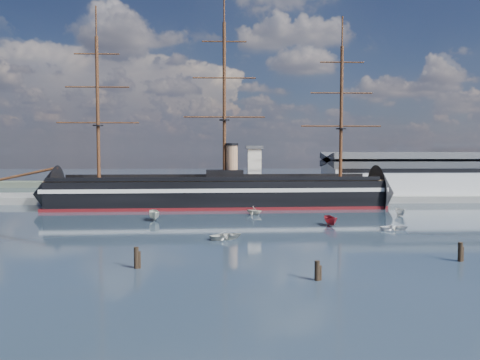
{
  "coord_description": "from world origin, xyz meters",
  "views": [
    {
      "loc": [
        -6.35,
        -67.62,
        15.36
      ],
      "look_at": [
        -2.67,
        35.0,
        9.0
      ],
      "focal_mm": 35.0,
      "sensor_mm": 36.0,
      "label": 1
    }
  ],
  "objects": [
    {
      "name": "ground",
      "position": [
        0.0,
        40.0,
        0.0
      ],
      "size": [
        600.0,
        600.0,
        0.0
      ],
      "primitive_type": "plane",
      "color": "#1C2830",
      "rests_on": "ground"
    },
    {
      "name": "quay",
      "position": [
        10.0,
        76.0,
        0.0
      ],
      "size": [
        180.0,
        18.0,
        2.0
      ],
      "primitive_type": "cube",
      "color": "slate",
      "rests_on": "ground"
    },
    {
      "name": "warehouse",
      "position": [
        58.0,
        80.0,
        7.98
      ],
      "size": [
        63.0,
        21.0,
        11.6
      ],
      "color": "#B7BABC",
      "rests_on": "ground"
    },
    {
      "name": "quay_tower",
      "position": [
        3.0,
        73.0,
        9.75
      ],
      "size": [
        5.0,
        5.0,
        15.0
      ],
      "color": "silver",
      "rests_on": "ground"
    },
    {
      "name": "warship",
      "position": [
        -9.76,
        60.0,
        4.04
      ],
      "size": [
        113.16,
        19.5,
        53.94
      ],
      "rotation": [
        0.0,
        0.0,
        0.04
      ],
      "color": "black",
      "rests_on": "ground"
    },
    {
      "name": "motorboat_a",
      "position": [
        -21.65,
        35.9,
        0.0
      ],
      "size": [
        7.38,
        3.93,
        2.8
      ],
      "primitive_type": "imported",
      "rotation": [
        0.0,
        0.0,
        0.2
      ],
      "color": "beige",
      "rests_on": "ground"
    },
    {
      "name": "motorboat_b",
      "position": [
        -5.8,
        13.21,
        0.0
      ],
      "size": [
        2.94,
        3.93,
        1.71
      ],
      "primitive_type": "imported",
      "rotation": [
        0.0,
        0.0,
        2.03
      ],
      "color": "beige",
      "rests_on": "ground"
    },
    {
      "name": "motorboat_c",
      "position": [
        15.77,
        27.08,
        0.0
      ],
      "size": [
        6.44,
        2.75,
        2.51
      ],
      "primitive_type": "imported",
      "rotation": [
        0.0,
        0.0,
        0.07
      ],
      "color": "maroon",
      "rests_on": "ground"
    },
    {
      "name": "motorboat_d",
      "position": [
        1.07,
        44.18,
        0.0
      ],
      "size": [
        5.9,
        7.01,
        2.39
      ],
      "primitive_type": "imported",
      "rotation": [
        0.0,
        0.0,
        1.0
      ],
      "color": "beige",
      "rests_on": "ground"
    },
    {
      "name": "motorboat_e",
      "position": [
        26.89,
        21.19,
        0.0
      ],
      "size": [
        1.42,
        3.39,
        1.57
      ],
      "primitive_type": "imported",
      "rotation": [
        0.0,
        0.0,
        1.6
      ],
      "color": "silver",
      "rests_on": "ground"
    },
    {
      "name": "motorboat_f",
      "position": [
        35.71,
        41.15,
        0.0
      ],
      "size": [
        5.79,
        2.25,
        2.3
      ],
      "primitive_type": "imported",
      "rotation": [
        0.0,
        0.0,
        -0.02
      ],
      "color": "silver",
      "rests_on": "ground"
    },
    {
      "name": "piling_near_left",
      "position": [
        -17.77,
        -6.75,
        0.0
      ],
      "size": [
        0.64,
        0.64,
        3.53
      ],
      "primitive_type": "cylinder",
      "color": "black",
      "rests_on": "ground"
    },
    {
      "name": "piling_near_mid",
      "position": [
        4.78,
        -13.29,
        0.0
      ],
      "size": [
        0.64,
        0.64,
        3.06
      ],
      "primitive_type": "cylinder",
      "color": "black",
      "rests_on": "ground"
    },
    {
      "name": "piling_near_right",
      "position": [
        26.63,
        -4.45,
        0.0
      ],
      "size": [
        0.64,
        0.64,
        3.39
      ],
      "primitive_type": "cylinder",
      "color": "black",
      "rests_on": "ground"
    }
  ]
}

